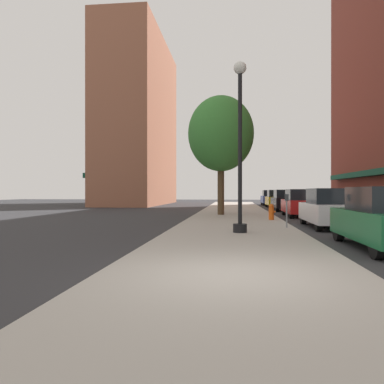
{
  "coord_description": "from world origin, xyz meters",
  "views": [
    {
      "loc": [
        -0.01,
        -6.56,
        1.54
      ],
      "look_at": [
        -3.25,
        22.88,
        1.48
      ],
      "focal_mm": 35.49,
      "sensor_mm": 36.0,
      "label": 1
    }
  ],
  "objects_px": {
    "car_black": "(285,201)",
    "car_yellow": "(276,199)",
    "car_red": "(301,203)",
    "lamppost": "(240,143)",
    "parking_meter_near": "(287,206)",
    "tree_near": "(221,134)",
    "fire_hydrant": "(271,212)",
    "car_blue": "(270,198)",
    "car_white": "(329,209)"
  },
  "relations": [
    {
      "from": "tree_near",
      "to": "car_red",
      "type": "height_order",
      "value": "tree_near"
    },
    {
      "from": "fire_hydrant",
      "to": "car_yellow",
      "type": "bearing_deg",
      "value": 82.88
    },
    {
      "from": "fire_hydrant",
      "to": "car_black",
      "type": "relative_size",
      "value": 0.18
    },
    {
      "from": "lamppost",
      "to": "car_blue",
      "type": "distance_m",
      "value": 29.75
    },
    {
      "from": "lamppost",
      "to": "car_red",
      "type": "height_order",
      "value": "lamppost"
    },
    {
      "from": "car_black",
      "to": "car_yellow",
      "type": "xyz_separation_m",
      "value": [
        0.0,
        6.0,
        0.0
      ]
    },
    {
      "from": "lamppost",
      "to": "car_yellow",
      "type": "bearing_deg",
      "value": 80.7
    },
    {
      "from": "car_black",
      "to": "lamppost",
      "type": "bearing_deg",
      "value": -103.68
    },
    {
      "from": "tree_near",
      "to": "lamppost",
      "type": "bearing_deg",
      "value": -84.3
    },
    {
      "from": "car_red",
      "to": "car_yellow",
      "type": "distance_m",
      "value": 12.94
    },
    {
      "from": "parking_meter_near",
      "to": "car_red",
      "type": "xyz_separation_m",
      "value": [
        1.95,
        8.27,
        -0.14
      ]
    },
    {
      "from": "car_blue",
      "to": "car_black",
      "type": "bearing_deg",
      "value": -89.46
    },
    {
      "from": "car_red",
      "to": "tree_near",
      "type": "bearing_deg",
      "value": -175.04
    },
    {
      "from": "fire_hydrant",
      "to": "car_blue",
      "type": "bearing_deg",
      "value": 84.77
    },
    {
      "from": "lamppost",
      "to": "parking_meter_near",
      "type": "distance_m",
      "value": 3.5
    },
    {
      "from": "fire_hydrant",
      "to": "car_yellow",
      "type": "relative_size",
      "value": 0.18
    },
    {
      "from": "parking_meter_near",
      "to": "car_red",
      "type": "bearing_deg",
      "value": 76.73
    },
    {
      "from": "lamppost",
      "to": "car_black",
      "type": "distance_m",
      "value": 17.73
    },
    {
      "from": "parking_meter_near",
      "to": "car_black",
      "type": "height_order",
      "value": "car_black"
    },
    {
      "from": "fire_hydrant",
      "to": "car_black",
      "type": "bearing_deg",
      "value": 79.12
    },
    {
      "from": "fire_hydrant",
      "to": "car_white",
      "type": "distance_m",
      "value": 3.46
    },
    {
      "from": "parking_meter_near",
      "to": "car_yellow",
      "type": "relative_size",
      "value": 0.3
    },
    {
      "from": "car_black",
      "to": "car_red",
      "type": "bearing_deg",
      "value": -91.21
    },
    {
      "from": "tree_near",
      "to": "parking_meter_near",
      "type": "bearing_deg",
      "value": -70.42
    },
    {
      "from": "fire_hydrant",
      "to": "parking_meter_near",
      "type": "distance_m",
      "value": 4.11
    },
    {
      "from": "car_white",
      "to": "car_blue",
      "type": "relative_size",
      "value": 1.0
    },
    {
      "from": "parking_meter_near",
      "to": "car_white",
      "type": "bearing_deg",
      "value": 35.24
    },
    {
      "from": "parking_meter_near",
      "to": "car_blue",
      "type": "distance_m",
      "value": 27.54
    },
    {
      "from": "car_white",
      "to": "car_yellow",
      "type": "bearing_deg",
      "value": 88.7
    },
    {
      "from": "car_yellow",
      "to": "car_blue",
      "type": "xyz_separation_m",
      "value": [
        0.0,
        6.26,
        0.0
      ]
    },
    {
      "from": "car_black",
      "to": "car_yellow",
      "type": "distance_m",
      "value": 6.0
    },
    {
      "from": "car_yellow",
      "to": "parking_meter_near",
      "type": "bearing_deg",
      "value": -93.47
    },
    {
      "from": "car_white",
      "to": "car_yellow",
      "type": "distance_m",
      "value": 19.83
    },
    {
      "from": "lamppost",
      "to": "tree_near",
      "type": "xyz_separation_m",
      "value": [
        -0.99,
        9.91,
        1.82
      ]
    },
    {
      "from": "parking_meter_near",
      "to": "car_white",
      "type": "height_order",
      "value": "car_white"
    },
    {
      "from": "lamppost",
      "to": "car_blue",
      "type": "xyz_separation_m",
      "value": [
        3.79,
        29.41,
        -2.39
      ]
    },
    {
      "from": "car_red",
      "to": "lamppost",
      "type": "bearing_deg",
      "value": -109.07
    },
    {
      "from": "lamppost",
      "to": "car_white",
      "type": "relative_size",
      "value": 1.37
    },
    {
      "from": "car_white",
      "to": "car_red",
      "type": "distance_m",
      "value": 6.89
    },
    {
      "from": "car_red",
      "to": "car_yellow",
      "type": "bearing_deg",
      "value": 91.3
    },
    {
      "from": "parking_meter_near",
      "to": "tree_near",
      "type": "height_order",
      "value": "tree_near"
    },
    {
      "from": "car_red",
      "to": "car_blue",
      "type": "relative_size",
      "value": 1.0
    },
    {
      "from": "car_blue",
      "to": "car_red",
      "type": "bearing_deg",
      "value": -89.46
    },
    {
      "from": "car_white",
      "to": "car_yellow",
      "type": "relative_size",
      "value": 1.0
    },
    {
      "from": "parking_meter_near",
      "to": "car_red",
      "type": "distance_m",
      "value": 8.5
    },
    {
      "from": "car_black",
      "to": "car_blue",
      "type": "relative_size",
      "value": 1.0
    },
    {
      "from": "car_black",
      "to": "fire_hydrant",
      "type": "bearing_deg",
      "value": -102.09
    },
    {
      "from": "car_red",
      "to": "car_white",
      "type": "bearing_deg",
      "value": -88.7
    },
    {
      "from": "lamppost",
      "to": "tree_near",
      "type": "distance_m",
      "value": 10.12
    },
    {
      "from": "parking_meter_near",
      "to": "car_white",
      "type": "distance_m",
      "value": 2.39
    }
  ]
}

